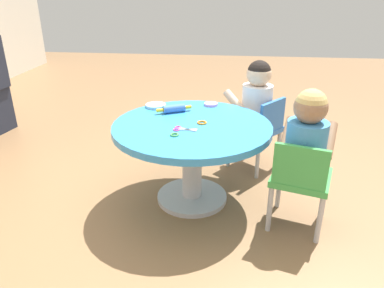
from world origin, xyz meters
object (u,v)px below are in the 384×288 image
(child_chair_right, at_px, (259,129))
(rolling_pin, at_px, (174,109))
(craft_scissors, at_px, (182,129))
(seated_child_right, at_px, (257,97))
(child_chair_left, at_px, (300,179))
(craft_table, at_px, (192,142))
(seated_child_left, at_px, (307,137))

(child_chair_right, height_order, rolling_pin, rolling_pin)
(child_chair_right, xyz_separation_m, craft_scissors, (-0.58, 0.48, 0.21))
(child_chair_right, xyz_separation_m, seated_child_right, (0.02, 0.03, 0.23))
(child_chair_right, bearing_deg, child_chair_left, -165.77)
(child_chair_left, bearing_deg, seated_child_right, 16.06)
(craft_scissors, bearing_deg, rolling_pin, 17.27)
(seated_child_right, xyz_separation_m, rolling_pin, (-0.31, 0.53, 0.00))
(craft_table, bearing_deg, seated_child_right, -37.86)
(seated_child_left, bearing_deg, child_chair_right, 15.94)
(craft_table, xyz_separation_m, rolling_pin, (0.20, 0.14, 0.14))
(rolling_pin, height_order, craft_scissors, rolling_pin)
(craft_table, xyz_separation_m, child_chair_left, (-0.22, -0.61, -0.09))
(seated_child_left, height_order, child_chair_right, seated_child_left)
(rolling_pin, distance_m, craft_scissors, 0.30)
(seated_child_left, bearing_deg, child_chair_left, 162.94)
(seated_child_right, bearing_deg, child_chair_left, -163.94)
(craft_table, distance_m, seated_child_right, 0.66)
(child_chair_left, distance_m, craft_scissors, 0.70)
(child_chair_left, bearing_deg, child_chair_right, 14.23)
(seated_child_left, relative_size, craft_scissors, 3.68)
(child_chair_left, bearing_deg, rolling_pin, 60.66)
(child_chair_right, bearing_deg, rolling_pin, 117.19)
(seated_child_left, bearing_deg, craft_table, 73.40)
(craft_scissors, bearing_deg, seated_child_left, -97.92)
(craft_table, height_order, child_chair_left, child_chair_left)
(seated_child_left, distance_m, rolling_pin, 0.85)
(child_chair_left, height_order, seated_child_right, seated_child_right)
(seated_child_right, height_order, craft_scissors, seated_child_right)
(rolling_pin, bearing_deg, child_chair_left, -119.34)
(seated_child_right, height_order, rolling_pin, seated_child_right)
(craft_table, distance_m, craft_scissors, 0.16)
(rolling_pin, relative_size, craft_scissors, 1.56)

